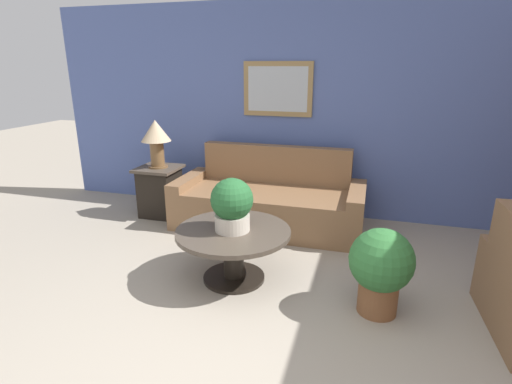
{
  "coord_description": "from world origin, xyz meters",
  "views": [
    {
      "loc": [
        0.58,
        -1.67,
        1.86
      ],
      "look_at": [
        -0.52,
        2.11,
        0.6
      ],
      "focal_mm": 28.0,
      "sensor_mm": 36.0,
      "label": 1
    }
  ],
  "objects": [
    {
      "name": "couch_main",
      "position": [
        -0.53,
        2.7,
        0.29
      ],
      "size": [
        2.2,
        0.93,
        0.91
      ],
      "color": "brown",
      "rests_on": "ground_plane"
    },
    {
      "name": "coffee_table",
      "position": [
        -0.51,
        1.37,
        0.35
      ],
      "size": [
        1.01,
        1.01,
        0.48
      ],
      "color": "black",
      "rests_on": "ground_plane"
    },
    {
      "name": "wall_back",
      "position": [
        -0.01,
        3.29,
        1.3
      ],
      "size": [
        7.26,
        0.09,
        2.6
      ],
      "color": "#5166A8",
      "rests_on": "ground_plane"
    },
    {
      "name": "table_lamp",
      "position": [
        -1.95,
        2.65,
        1.02
      ],
      "size": [
        0.36,
        0.36,
        0.59
      ],
      "color": "brown",
      "rests_on": "side_table"
    },
    {
      "name": "potted_plant_floor",
      "position": [
        0.74,
        1.21,
        0.39
      ],
      "size": [
        0.49,
        0.49,
        0.69
      ],
      "color": "brown",
      "rests_on": "ground_plane"
    },
    {
      "name": "side_table",
      "position": [
        -1.95,
        2.65,
        0.32
      ],
      "size": [
        0.51,
        0.51,
        0.63
      ],
      "color": "black",
      "rests_on": "ground_plane"
    },
    {
      "name": "potted_plant_on_table",
      "position": [
        -0.51,
        1.36,
        0.72
      ],
      "size": [
        0.37,
        0.37,
        0.47
      ],
      "color": "beige",
      "rests_on": "coffee_table"
    }
  ]
}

